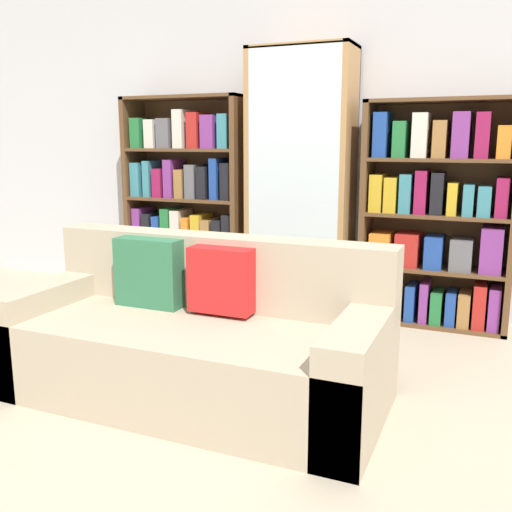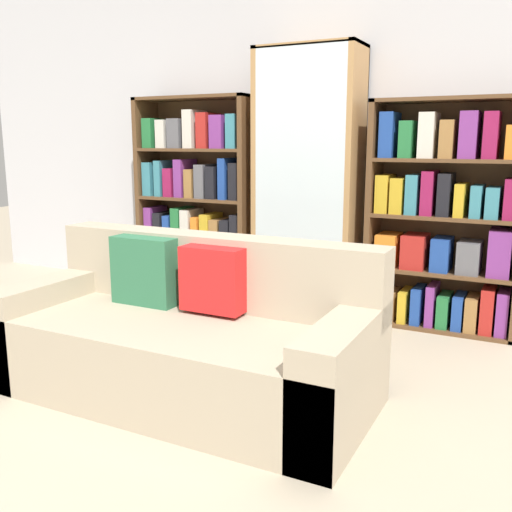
{
  "view_description": "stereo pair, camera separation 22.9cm",
  "coord_description": "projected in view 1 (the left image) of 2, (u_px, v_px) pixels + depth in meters",
  "views": [
    {
      "loc": [
        1.14,
        -1.69,
        1.24
      ],
      "look_at": [
        -0.18,
        1.43,
        0.56
      ],
      "focal_mm": 40.0,
      "sensor_mm": 36.0,
      "label": 1
    },
    {
      "loc": [
        1.35,
        -1.6,
        1.24
      ],
      "look_at": [
        -0.18,
        1.43,
        0.56
      ],
      "focal_mm": 40.0,
      "sensor_mm": 36.0,
      "label": 2
    }
  ],
  "objects": [
    {
      "name": "bookshelf_right",
      "position": [
        437.0,
        220.0,
        3.83
      ],
      "size": [
        0.99,
        0.32,
        1.52
      ],
      "color": "brown",
      "rests_on": "ground"
    },
    {
      "name": "couch",
      "position": [
        195.0,
        341.0,
        2.82
      ],
      "size": [
        1.87,
        0.82,
        0.77
      ],
      "color": "tan",
      "rests_on": "ground"
    },
    {
      "name": "wine_bottle",
      "position": [
        318.0,
        320.0,
        3.51
      ],
      "size": [
        0.07,
        0.07,
        0.41
      ],
      "color": "#192333",
      "rests_on": "ground"
    },
    {
      "name": "ground_plane",
      "position": [
        156.0,
        468.0,
        2.21
      ],
      "size": [
        16.0,
        16.0,
        0.0
      ],
      "primitive_type": "plane",
      "color": "tan"
    },
    {
      "name": "display_cabinet",
      "position": [
        301.0,
        181.0,
        4.13
      ],
      "size": [
        0.74,
        0.36,
        1.89
      ],
      "color": "#AD7F4C",
      "rests_on": "ground"
    },
    {
      "name": "wall_back",
      "position": [
        335.0,
        127.0,
        4.19
      ],
      "size": [
        7.11,
        0.06,
        2.7
      ],
      "color": "silver",
      "rests_on": "ground"
    },
    {
      "name": "bookshelf_left",
      "position": [
        187.0,
        204.0,
        4.56
      ],
      "size": [
        1.0,
        0.32,
        1.59
      ],
      "color": "brown",
      "rests_on": "ground"
    }
  ]
}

